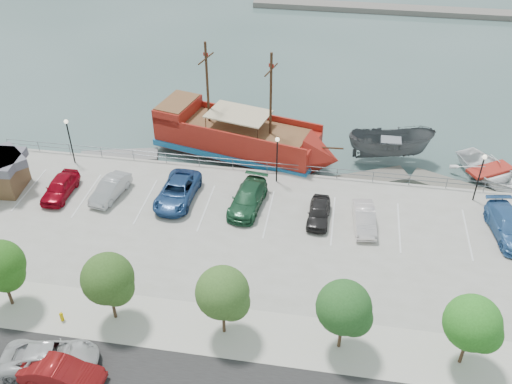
# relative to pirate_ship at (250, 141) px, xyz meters

# --- Properties ---
(ground) EXTENTS (160.00, 160.00, 0.00)m
(ground) POSITION_rel_pirate_ship_xyz_m (3.12, -11.32, -1.85)
(ground) COLOR #324B47
(sidewalk) EXTENTS (100.00, 4.00, 0.05)m
(sidewalk) POSITION_rel_pirate_ship_xyz_m (3.12, -21.32, -0.83)
(sidewalk) COLOR beige
(sidewalk) RESTS_ON land_slab
(seawall_railing) EXTENTS (50.00, 0.06, 1.00)m
(seawall_railing) POSITION_rel_pirate_ship_xyz_m (3.12, -3.52, -0.32)
(seawall_railing) COLOR slate
(seawall_railing) RESTS_ON land_slab
(far_shore) EXTENTS (40.00, 3.00, 0.80)m
(far_shore) POSITION_rel_pirate_ship_xyz_m (13.12, 43.68, -1.45)
(far_shore) COLOR #6A645B
(far_shore) RESTS_ON ground
(pirate_ship) EXTENTS (17.82, 8.58, 11.04)m
(pirate_ship) POSITION_rel_pirate_ship_xyz_m (0.00, 0.00, 0.00)
(pirate_ship) COLOR maroon
(pirate_ship) RESTS_ON ground
(patrol_boat) EXTENTS (8.04, 3.98, 2.98)m
(patrol_boat) POSITION_rel_pirate_ship_xyz_m (12.65, 1.58, -0.36)
(patrol_boat) COLOR #515457
(patrol_boat) RESTS_ON ground
(speedboat) EXTENTS (7.90, 8.53, 1.44)m
(speedboat) POSITION_rel_pirate_ship_xyz_m (21.19, -0.21, -1.13)
(speedboat) COLOR white
(speedboat) RESTS_ON ground
(dock_west) EXTENTS (7.37, 3.71, 0.41)m
(dock_west) POSITION_rel_pirate_ship_xyz_m (-11.92, -2.12, -1.65)
(dock_west) COLOR gray
(dock_west) RESTS_ON ground
(dock_mid) EXTENTS (7.47, 4.90, 0.42)m
(dock_mid) POSITION_rel_pirate_ship_xyz_m (10.78, -2.12, -1.64)
(dock_mid) COLOR #676359
(dock_mid) RESTS_ON ground
(dock_east) EXTENTS (7.49, 4.68, 0.41)m
(dock_east) POSITION_rel_pirate_ship_xyz_m (18.08, -2.12, -1.64)
(dock_east) COLOR slate
(dock_east) RESTS_ON ground
(shed) EXTENTS (3.96, 3.96, 3.03)m
(shed) POSITION_rel_pirate_ship_xyz_m (-18.97, -9.50, 0.76)
(shed) COLOR brown
(shed) RESTS_ON land_slab
(street_van) EXTENTS (5.82, 3.43, 1.52)m
(street_van) POSITION_rel_pirate_ship_xyz_m (-7.12, -25.49, -0.09)
(street_van) COLOR silver
(street_van) RESTS_ON street
(street_sedan) EXTENTS (4.76, 1.80, 1.55)m
(street_sedan) POSITION_rel_pirate_ship_xyz_m (-6.02, -26.35, -0.07)
(street_sedan) COLOR maroon
(street_sedan) RESTS_ON street
(fire_hydrant) EXTENTS (0.24, 0.24, 0.70)m
(fire_hydrant) POSITION_rel_pirate_ship_xyz_m (-8.07, -22.12, -0.47)
(fire_hydrant) COLOR #D2AB00
(fire_hydrant) RESTS_ON sidewalk
(lamp_post_left) EXTENTS (0.36, 0.36, 4.28)m
(lamp_post_left) POSITION_rel_pirate_ship_xyz_m (-14.88, -4.82, 2.09)
(lamp_post_left) COLOR black
(lamp_post_left) RESTS_ON land_slab
(lamp_post_mid) EXTENTS (0.36, 0.36, 4.28)m
(lamp_post_mid) POSITION_rel_pirate_ship_xyz_m (3.12, -4.82, 2.09)
(lamp_post_mid) COLOR black
(lamp_post_mid) RESTS_ON land_slab
(lamp_post_right) EXTENTS (0.36, 0.36, 4.28)m
(lamp_post_right) POSITION_rel_pirate_ship_xyz_m (19.12, -4.82, 2.09)
(lamp_post_right) COLOR black
(lamp_post_right) RESTS_ON land_slab
(tree_b) EXTENTS (3.30, 3.20, 5.00)m
(tree_b) POSITION_rel_pirate_ship_xyz_m (-11.74, -21.39, 2.45)
(tree_b) COLOR #473321
(tree_b) RESTS_ON sidewalk
(tree_c) EXTENTS (3.30, 3.20, 5.00)m
(tree_c) POSITION_rel_pirate_ship_xyz_m (-4.74, -21.39, 2.45)
(tree_c) COLOR #473321
(tree_c) RESTS_ON sidewalk
(tree_d) EXTENTS (3.30, 3.20, 5.00)m
(tree_d) POSITION_rel_pirate_ship_xyz_m (2.26, -21.39, 2.45)
(tree_d) COLOR #473321
(tree_d) RESTS_ON sidewalk
(tree_e) EXTENTS (3.30, 3.20, 5.00)m
(tree_e) POSITION_rel_pirate_ship_xyz_m (9.26, -21.39, 2.45)
(tree_e) COLOR #473321
(tree_e) RESTS_ON sidewalk
(tree_f) EXTENTS (3.30, 3.20, 5.00)m
(tree_f) POSITION_rel_pirate_ship_xyz_m (16.26, -21.39, 2.45)
(tree_f) COLOR #473321
(tree_f) RESTS_ON sidewalk
(parked_car_a) EXTENTS (1.84, 4.52, 1.54)m
(parked_car_a) POSITION_rel_pirate_ship_xyz_m (-13.93, -9.56, -0.08)
(parked_car_a) COLOR maroon
(parked_car_a) RESTS_ON land_slab
(parked_car_b) EXTENTS (2.31, 4.62, 1.46)m
(parked_car_b) POSITION_rel_pirate_ship_xyz_m (-9.85, -9.08, -0.12)
(parked_car_b) COLOR #A3A4A7
(parked_car_b) RESTS_ON land_slab
(parked_car_c) EXTENTS (2.92, 5.91, 1.61)m
(parked_car_c) POSITION_rel_pirate_ship_xyz_m (-4.37, -8.64, -0.04)
(parked_car_c) COLOR navy
(parked_car_c) RESTS_ON land_slab
(parked_car_d) EXTENTS (2.83, 5.72, 1.60)m
(parked_car_d) POSITION_rel_pirate_ship_xyz_m (1.35, -8.64, -0.05)
(parked_car_d) COLOR #1E4D30
(parked_car_d) RESTS_ON land_slab
(parked_car_e) EXTENTS (1.76, 4.11, 1.38)m
(parked_car_e) POSITION_rel_pirate_ship_xyz_m (6.99, -9.37, -0.16)
(parked_car_e) COLOR black
(parked_car_e) RESTS_ON land_slab
(parked_car_f) EXTENTS (1.96, 4.45, 1.42)m
(parked_car_f) POSITION_rel_pirate_ship_xyz_m (10.44, -9.59, -0.14)
(parked_car_f) COLOR white
(parked_car_f) RESTS_ON land_slab
(parked_car_h) EXTENTS (3.23, 6.03, 1.66)m
(parked_car_h) POSITION_rel_pirate_ship_xyz_m (20.97, -8.93, -0.02)
(parked_car_h) COLOR #3768A5
(parked_car_h) RESTS_ON land_slab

